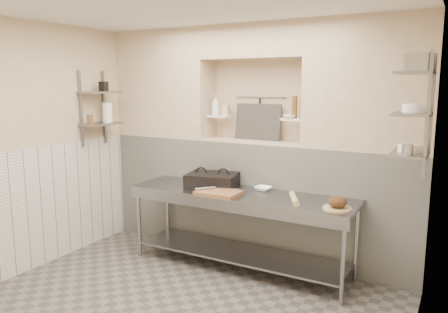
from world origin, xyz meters
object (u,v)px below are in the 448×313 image
Objects in this scene: mixing_bowl at (263,189)px; jug_left at (107,112)px; bread_loaf at (337,202)px; bottle_soap at (216,105)px; cutting_board at (219,193)px; panini_press at (212,180)px; bowl_alcove at (289,116)px; prep_table at (240,215)px; rolling_pin at (294,199)px.

mixing_bowl is 0.75× the size of jug_left.
bottle_soap reaches higher than bread_loaf.
bread_loaf reaches higher than cutting_board.
bottle_soap is at bearing 102.90° from panini_press.
bowl_alcove is (0.99, -0.02, -0.10)m from bottle_soap.
cutting_board is at bearing -61.62° from panini_press.
bread_loaf is at bearing -1.87° from jug_left.
bottle_soap reaches higher than prep_table.
bread_loaf is 0.75× the size of bottle_soap.
bowl_alcove reaches higher than prep_table.
panini_press reaches higher than cutting_board.
panini_press is 1.56× the size of rolling_pin.
bowl_alcove is (0.18, 0.30, 0.81)m from mixing_bowl.
rolling_pin is 1.65× the size of jug_left.
panini_press is 0.62m from mixing_bowl.
cutting_board is 1.26m from bottle_soap.
bottle_soap is (-0.20, 0.43, 0.86)m from panini_press.
rolling_pin is at bearing -5.52° from prep_table.
bread_loaf is 3.15m from jug_left.
bread_loaf is (0.94, -0.33, 0.05)m from mixing_bowl.
mixing_bowl is 0.89m from bowl_alcove.
jug_left reaches higher than panini_press.
jug_left reaches higher than bread_loaf.
bowl_alcove is at bearing 54.81° from prep_table.
bread_loaf is (0.46, -0.05, 0.04)m from rolling_pin.
rolling_pin reaches higher than cutting_board.
mixing_bowl is at bearing 49.47° from cutting_board.
panini_press is at bearing -64.88° from bottle_soap.
panini_press is at bearing -169.94° from mixing_bowl.
bottle_soap is at bearing 139.30° from prep_table.
prep_table is at bearing -130.86° from mixing_bowl.
bowl_alcove is at bearing 13.11° from jug_left.
jug_left is at bearing 172.44° from panini_press.
cutting_board is (-0.16, -0.19, 0.28)m from prep_table.
bottle_soap is 1.00m from bowl_alcove.
mixing_bowl is 0.99m from bread_loaf.
panini_press is 4.61× the size of bowl_alcove.
jug_left is at bearing 178.92° from rolling_pin.
prep_table is 3.97× the size of panini_press.
rolling_pin is 2.95× the size of bowl_alcove.
bread_loaf reaches higher than mixing_bowl.
mixing_bowl is at bearing 149.49° from rolling_pin.
jug_left is at bearing -157.10° from bottle_soap.
bottle_soap is (-1.29, 0.60, 0.91)m from rolling_pin.
bottle_soap is at bearing 22.90° from jug_left.
cutting_board is at bearing -57.82° from bottle_soap.
prep_table is 0.38m from cutting_board.
mixing_bowl is at bearing -120.62° from bowl_alcove.
rolling_pin reaches higher than mixing_bowl.
mixing_bowl is (0.61, 0.11, -0.06)m from panini_press.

